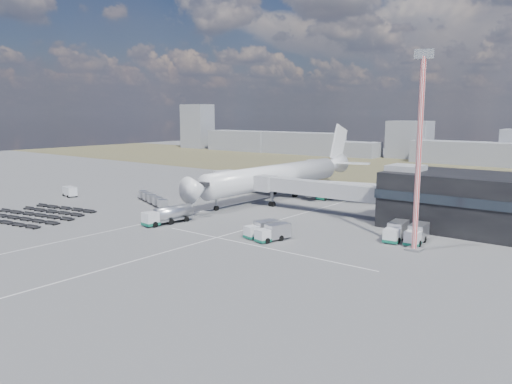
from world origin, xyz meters
The scene contains 16 objects.
ground centered at (0.00, 0.00, 0.00)m, with size 420.00×420.00×0.00m, color #565659.
grass_strip centered at (0.00, 110.00, 0.01)m, with size 420.00×90.00×0.01m, color #4E4E2F.
lane_markings centered at (9.77, 3.00, 0.01)m, with size 47.12×110.00×0.01m.
terminal centered at (47.77, 23.96, 5.25)m, with size 30.40×16.40×11.00m.
jet_bridge centered at (15.90, 20.42, 5.05)m, with size 30.30×3.80×7.05m.
airliner centered at (0.00, 32.38, 5.29)m, with size 51.59×64.53×17.62m.
skyline centered at (14.75, 148.56, 7.82)m, with size 312.51×24.99×25.64m.
fuel_tanker centered at (1.46, -5.77, 1.63)m, with size 3.85×10.36×3.27m.
pushback_tug centered at (-1.21, -3.97, 0.67)m, with size 2.86×1.61×1.33m, color silver.
utility_van centered at (-40.86, -0.43, 1.23)m, with size 4.67×2.11×2.46m, color silver.
catering_truck centered at (10.83, 36.53, 1.46)m, with size 2.83×6.31×2.84m.
service_trucks_near centered at (23.02, -3.32, 1.35)m, with size 6.49×7.23×2.48m.
service_trucks_far centered at (41.65, 9.22, 1.48)m, with size 6.32×7.32×2.73m.
uld_row centered at (-16.89, 5.69, 1.14)m, with size 16.73×8.12×1.90m.
baggage_dollies centered at (-24.92, -18.12, 0.33)m, with size 23.03×20.01×0.65m.
floodlight_mast centered at (44.67, 4.91, 14.79)m, with size 2.79×2.28×29.52m.
Camera 1 is at (71.55, -67.11, 20.50)m, focal length 35.00 mm.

